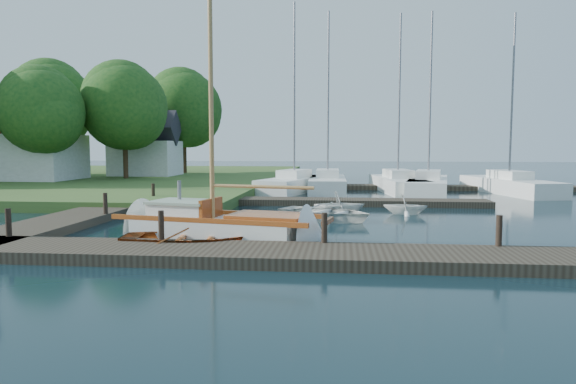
# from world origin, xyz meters

# --- Properties ---
(ground) EXTENTS (160.00, 160.00, 0.00)m
(ground) POSITION_xyz_m (0.00, 0.00, 0.00)
(ground) COLOR black
(ground) RESTS_ON ground
(near_dock) EXTENTS (18.00, 2.20, 0.30)m
(near_dock) POSITION_xyz_m (0.00, -6.00, 0.15)
(near_dock) COLOR #2F271D
(near_dock) RESTS_ON ground
(left_dock) EXTENTS (2.20, 18.00, 0.30)m
(left_dock) POSITION_xyz_m (-8.00, 2.00, 0.15)
(left_dock) COLOR #2F271D
(left_dock) RESTS_ON ground
(far_dock) EXTENTS (14.00, 1.60, 0.30)m
(far_dock) POSITION_xyz_m (2.00, 6.50, 0.15)
(far_dock) COLOR #2F271D
(far_dock) RESTS_ON ground
(pontoon) EXTENTS (30.00, 1.60, 0.30)m
(pontoon) POSITION_xyz_m (10.00, 16.00, 0.15)
(pontoon) COLOR #2F271D
(pontoon) RESTS_ON ground
(mooring_post_0) EXTENTS (0.16, 0.16, 0.80)m
(mooring_post_0) POSITION_xyz_m (-7.50, -5.00, 0.70)
(mooring_post_0) COLOR black
(mooring_post_0) RESTS_ON near_dock
(mooring_post_1) EXTENTS (0.16, 0.16, 0.80)m
(mooring_post_1) POSITION_xyz_m (-3.00, -5.00, 0.70)
(mooring_post_1) COLOR black
(mooring_post_1) RESTS_ON near_dock
(mooring_post_2) EXTENTS (0.16, 0.16, 0.80)m
(mooring_post_2) POSITION_xyz_m (1.50, -5.00, 0.70)
(mooring_post_2) COLOR black
(mooring_post_2) RESTS_ON near_dock
(mooring_post_3) EXTENTS (0.16, 0.16, 0.80)m
(mooring_post_3) POSITION_xyz_m (6.00, -5.00, 0.70)
(mooring_post_3) COLOR black
(mooring_post_3) RESTS_ON near_dock
(mooring_post_4) EXTENTS (0.16, 0.16, 0.80)m
(mooring_post_4) POSITION_xyz_m (-7.00, 0.00, 0.70)
(mooring_post_4) COLOR black
(mooring_post_4) RESTS_ON left_dock
(mooring_post_5) EXTENTS (0.16, 0.16, 0.80)m
(mooring_post_5) POSITION_xyz_m (-7.00, 5.00, 0.70)
(mooring_post_5) COLOR black
(mooring_post_5) RESTS_ON left_dock
(sailboat) EXTENTS (7.40, 3.36, 9.83)m
(sailboat) POSITION_xyz_m (-1.60, -3.45, 0.34)
(sailboat) COLOR white
(sailboat) RESTS_ON ground
(dinghy) EXTENTS (4.03, 3.09, 0.77)m
(dinghy) POSITION_xyz_m (-2.32, -4.62, 0.39)
(dinghy) COLOR maroon
(dinghy) RESTS_ON ground
(tender_b) EXTENTS (2.40, 2.16, 1.11)m
(tender_b) POSITION_xyz_m (1.86, 2.77, 0.56)
(tender_b) COLOR white
(tender_b) RESTS_ON ground
(tender_c) EXTENTS (4.62, 4.17, 0.79)m
(tender_c) POSITION_xyz_m (1.32, 1.27, 0.39)
(tender_c) COLOR white
(tender_c) RESTS_ON ground
(tender_d) EXTENTS (2.02, 1.81, 0.96)m
(tender_d) POSITION_xyz_m (4.63, 3.32, 0.48)
(tender_d) COLOR white
(tender_d) RESTS_ON ground
(marina_boat_0) EXTENTS (4.32, 7.67, 11.68)m
(marina_boat_0) POSITION_xyz_m (-1.02, 13.55, 0.58)
(marina_boat_0) COLOR white
(marina_boat_0) RESTS_ON ground
(marina_boat_1) EXTENTS (2.35, 7.99, 11.26)m
(marina_boat_1) POSITION_xyz_m (1.06, 14.24, 0.57)
(marina_boat_1) COLOR white
(marina_boat_1) RESTS_ON ground
(marina_boat_2) EXTENTS (3.23, 8.38, 11.04)m
(marina_boat_2) POSITION_xyz_m (5.49, 14.37, 0.57)
(marina_boat_2) COLOR white
(marina_boat_2) RESTS_ON ground
(marina_boat_3) EXTENTS (3.85, 8.96, 10.93)m
(marina_boat_3) POSITION_xyz_m (7.25, 13.58, 0.57)
(marina_boat_3) COLOR white
(marina_boat_3) RESTS_ON ground
(marina_boat_4) EXTENTS (4.10, 8.86, 10.76)m
(marina_boat_4) POSITION_xyz_m (12.10, 13.81, 0.57)
(marina_boat_4) COLOR white
(marina_boat_4) RESTS_ON ground
(house_a) EXTENTS (6.30, 5.00, 6.29)m
(house_a) POSITION_xyz_m (-20.00, 16.00, 2.96)
(house_a) COLOR silver
(house_a) RESTS_ON shore
(house_c) EXTENTS (5.25, 4.00, 5.28)m
(house_c) POSITION_xyz_m (-14.00, 22.00, 2.58)
(house_c) COLOR silver
(house_c) RESTS_ON shore
(tree_2) EXTENTS (5.83, 5.75, 7.82)m
(tree_2) POSITION_xyz_m (-18.00, 14.05, 5.25)
(tree_2) COLOR #332114
(tree_2) RESTS_ON shore
(tree_3) EXTENTS (6.41, 6.38, 8.74)m
(tree_3) POSITION_xyz_m (-14.00, 18.05, 5.81)
(tree_3) COLOR #332114
(tree_3) RESTS_ON shore
(tree_4) EXTENTS (7.01, 7.01, 9.66)m
(tree_4) POSITION_xyz_m (-22.00, 22.05, 6.37)
(tree_4) COLOR #332114
(tree_4) RESTS_ON shore
(tree_7) EXTENTS (6.83, 6.83, 9.38)m
(tree_7) POSITION_xyz_m (-12.00, 26.05, 6.20)
(tree_7) COLOR #332114
(tree_7) RESTS_ON shore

